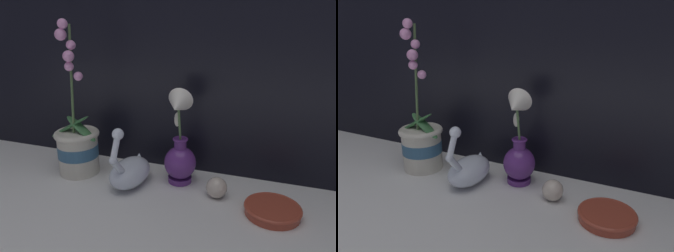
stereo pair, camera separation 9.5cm
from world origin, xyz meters
TOP-DOWN VIEW (x-y plane):
  - ground_plane at (0.00, 0.00)m, footprint 2.80×2.80m
  - orchid_potted_plant at (-0.33, 0.14)m, footprint 0.18×0.15m
  - swan_figurine at (-0.13, 0.12)m, footprint 0.11×0.21m
  - blue_vase at (0.01, 0.18)m, footprint 0.10×0.12m
  - glass_sphere at (0.14, 0.13)m, footprint 0.06×0.06m
  - amber_dish at (0.30, 0.09)m, footprint 0.15×0.15m

SIDE VIEW (x-z plane):
  - ground_plane at x=0.00m, z-range 0.00..0.00m
  - amber_dish at x=0.30m, z-range 0.00..0.03m
  - glass_sphere at x=0.14m, z-range 0.00..0.06m
  - swan_figurine at x=-0.13m, z-range -0.06..0.15m
  - orchid_potted_plant at x=-0.33m, z-range -0.15..0.35m
  - blue_vase at x=0.01m, z-range -0.04..0.26m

